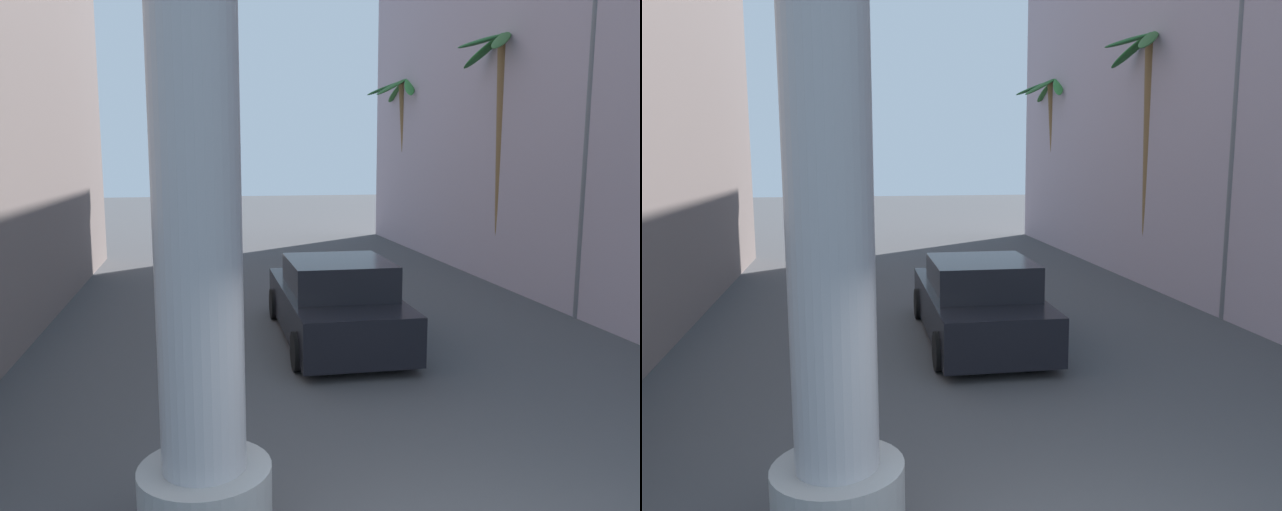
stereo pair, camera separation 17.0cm
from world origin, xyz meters
TOP-DOWN VIEW (x-y plane):
  - ground_plane at (0.00, 10.00)m, footprint 85.68×85.68m
  - building_right at (9.42, 11.60)m, footprint 7.14×23.13m
  - street_lamp at (5.52, 7.81)m, footprint 2.90×0.28m
  - car_lead at (0.55, 7.23)m, footprint 2.09×4.79m
  - palm_tree_mid_right at (6.06, 11.56)m, footprint 3.04×2.70m
  - palm_tree_far_right at (6.09, 19.43)m, footprint 3.14×3.20m
  - pedestrian_far_left at (-5.30, 13.66)m, footprint 0.42×0.42m

SIDE VIEW (x-z plane):
  - ground_plane at x=0.00m, z-range 0.00..0.00m
  - car_lead at x=0.55m, z-range -0.08..1.48m
  - pedestrian_far_left at x=-5.30m, z-range 0.13..1.74m
  - palm_tree_mid_right at x=6.06m, z-range 0.81..7.43m
  - palm_tree_far_right at x=6.09m, z-range 1.14..7.53m
  - street_lamp at x=5.52m, z-range 0.81..8.45m
  - building_right at x=9.42m, z-range 0.01..14.39m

